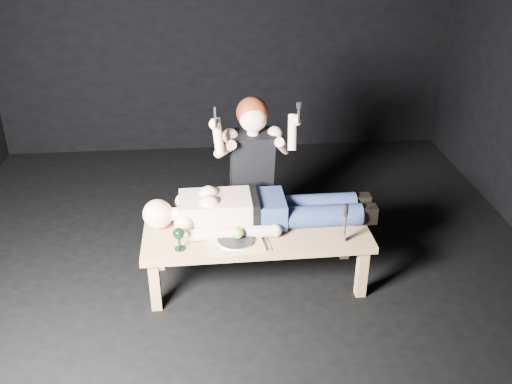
# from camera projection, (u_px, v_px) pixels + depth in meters

# --- Properties ---
(ground) EXTENTS (5.00, 5.00, 0.00)m
(ground) POSITION_uv_depth(u_px,v_px,m) (238.00, 270.00, 4.48)
(ground) COLOR black
(ground) RESTS_ON ground
(back_wall) EXTENTS (5.00, 0.00, 5.00)m
(back_wall) POSITION_uv_depth(u_px,v_px,m) (222.00, 17.00, 5.99)
(back_wall) COLOR black
(back_wall) RESTS_ON ground
(table) EXTENTS (1.67, 0.65, 0.45)m
(table) POSITION_uv_depth(u_px,v_px,m) (257.00, 256.00, 4.26)
(table) COLOR #A17949
(table) RESTS_ON ground
(lying_man) EXTENTS (1.81, 0.58, 0.29)m
(lying_man) POSITION_uv_depth(u_px,v_px,m) (262.00, 206.00, 4.20)
(lying_man) COLOR beige
(lying_man) RESTS_ON table
(kneeling_woman) EXTENTS (0.77, 0.85, 1.36)m
(kneeling_woman) POSITION_uv_depth(u_px,v_px,m) (251.00, 170.00, 4.54)
(kneeling_woman) COLOR black
(kneeling_woman) RESTS_ON ground
(serving_tray) EXTENTS (0.41, 0.32, 0.02)m
(serving_tray) POSITION_uv_depth(u_px,v_px,m) (235.00, 243.00, 3.99)
(serving_tray) COLOR tan
(serving_tray) RESTS_ON table
(plate) EXTENTS (0.28, 0.28, 0.02)m
(plate) POSITION_uv_depth(u_px,v_px,m) (235.00, 240.00, 3.98)
(plate) COLOR white
(plate) RESTS_ON serving_tray
(apple) EXTENTS (0.08, 0.08, 0.08)m
(apple) POSITION_uv_depth(u_px,v_px,m) (238.00, 233.00, 3.97)
(apple) COLOR #4E9325
(apple) RESTS_ON plate
(goblet) EXTENTS (0.09, 0.09, 0.17)m
(goblet) POSITION_uv_depth(u_px,v_px,m) (179.00, 239.00, 3.90)
(goblet) COLOR black
(goblet) RESTS_ON table
(fork_flat) EXTENTS (0.03, 0.18, 0.01)m
(fork_flat) POSITION_uv_depth(u_px,v_px,m) (210.00, 245.00, 3.98)
(fork_flat) COLOR #B2B2B7
(fork_flat) RESTS_ON table
(knife_flat) EXTENTS (0.04, 0.18, 0.01)m
(knife_flat) POSITION_uv_depth(u_px,v_px,m) (268.00, 244.00, 3.99)
(knife_flat) COLOR #B2B2B7
(knife_flat) RESTS_ON table
(spoon_flat) EXTENTS (0.14, 0.14, 0.01)m
(spoon_flat) POSITION_uv_depth(u_px,v_px,m) (255.00, 240.00, 4.04)
(spoon_flat) COLOR #B2B2B7
(spoon_flat) RESTS_ON table
(carving_knife) EXTENTS (0.04, 0.04, 0.30)m
(carving_knife) POSITION_uv_depth(u_px,v_px,m) (345.00, 223.00, 3.96)
(carving_knife) COLOR #B2B2B7
(carving_knife) RESTS_ON table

